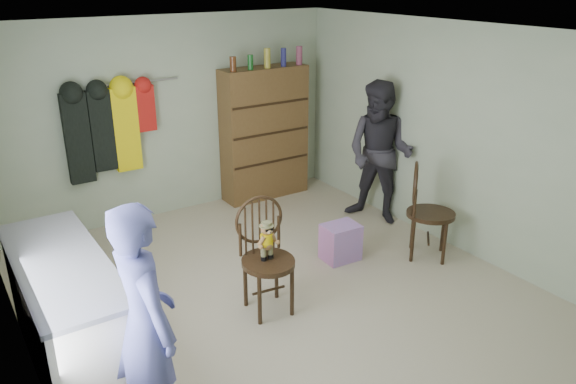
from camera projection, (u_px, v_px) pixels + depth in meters
ground_plane at (278, 292)px, 5.57m from camera, size 5.00×5.00×0.00m
room_walls at (247, 126)px, 5.41m from camera, size 5.00×5.00×5.00m
counter at (68, 313)px, 4.40m from camera, size 0.64×1.86×0.94m
chair_front at (265, 250)px, 5.10m from camera, size 0.54×0.54×1.09m
chair_far at (425, 207)px, 6.08m from camera, size 0.69×0.69×1.10m
striped_bag at (341, 242)px, 6.15m from camera, size 0.40×0.32×0.41m
person_left at (146, 324)px, 3.62m from camera, size 0.45×0.64×1.70m
person_right at (380, 153)px, 6.88m from camera, size 0.97×1.07×1.78m
dresser at (264, 133)px, 7.66m from camera, size 1.20×0.39×2.05m
coat_rack at (108, 130)px, 6.54m from camera, size 1.42×0.12×1.09m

